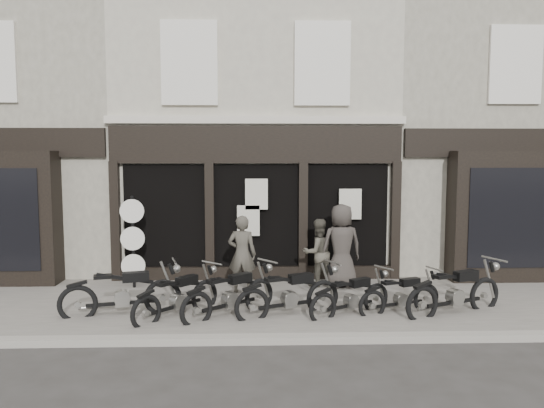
{
  "coord_description": "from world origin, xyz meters",
  "views": [
    {
      "loc": [
        -0.03,
        -10.06,
        3.25
      ],
      "look_at": [
        0.34,
        1.6,
        2.12
      ],
      "focal_mm": 35.0,
      "sensor_mm": 36.0,
      "label": 1
    }
  ],
  "objects_px": {
    "man_centre": "(318,252)",
    "man_right": "(341,246)",
    "motorcycle_2": "(230,299)",
    "motorcycle_3": "(290,298)",
    "motorcycle_1": "(178,300)",
    "motorcycle_6": "(455,296)",
    "motorcycle_4": "(351,300)",
    "motorcycle_5": "(401,298)",
    "man_left": "(242,254)",
    "motorcycle_0": "(123,297)",
    "advert_sign_post": "(133,246)"
  },
  "relations": [
    {
      "from": "man_centre",
      "to": "man_right",
      "type": "xyz_separation_m",
      "value": [
        0.52,
        -0.18,
        0.18
      ]
    },
    {
      "from": "motorcycle_2",
      "to": "motorcycle_3",
      "type": "xyz_separation_m",
      "value": [
        1.16,
        -0.03,
        0.0
      ]
    },
    {
      "from": "motorcycle_1",
      "to": "man_centre",
      "type": "height_order",
      "value": "man_centre"
    },
    {
      "from": "motorcycle_6",
      "to": "man_right",
      "type": "height_order",
      "value": "man_right"
    },
    {
      "from": "motorcycle_4",
      "to": "motorcycle_5",
      "type": "xyz_separation_m",
      "value": [
        1.02,
        0.12,
        -0.01
      ]
    },
    {
      "from": "motorcycle_2",
      "to": "man_left",
      "type": "relative_size",
      "value": 1.06
    },
    {
      "from": "motorcycle_0",
      "to": "advert_sign_post",
      "type": "height_order",
      "value": "advert_sign_post"
    },
    {
      "from": "motorcycle_0",
      "to": "motorcycle_4",
      "type": "relative_size",
      "value": 1.29
    },
    {
      "from": "motorcycle_4",
      "to": "man_left",
      "type": "height_order",
      "value": "man_left"
    },
    {
      "from": "motorcycle_0",
      "to": "motorcycle_6",
      "type": "distance_m",
      "value": 6.53
    },
    {
      "from": "motorcycle_3",
      "to": "man_centre",
      "type": "relative_size",
      "value": 1.33
    },
    {
      "from": "motorcycle_1",
      "to": "motorcycle_0",
      "type": "bearing_deg",
      "value": 125.68
    },
    {
      "from": "motorcycle_2",
      "to": "man_centre",
      "type": "distance_m",
      "value": 2.95
    },
    {
      "from": "motorcycle_3",
      "to": "advert_sign_post",
      "type": "height_order",
      "value": "advert_sign_post"
    },
    {
      "from": "motorcycle_1",
      "to": "man_left",
      "type": "height_order",
      "value": "man_left"
    },
    {
      "from": "motorcycle_6",
      "to": "motorcycle_5",
      "type": "bearing_deg",
      "value": 148.15
    },
    {
      "from": "motorcycle_5",
      "to": "man_centre",
      "type": "distance_m",
      "value": 2.54
    },
    {
      "from": "motorcycle_6",
      "to": "man_right",
      "type": "xyz_separation_m",
      "value": [
        -1.94,
        2.01,
        0.65
      ]
    },
    {
      "from": "man_right",
      "to": "motorcycle_5",
      "type": "bearing_deg",
      "value": 106.03
    },
    {
      "from": "motorcycle_0",
      "to": "motorcycle_6",
      "type": "relative_size",
      "value": 1.04
    },
    {
      "from": "motorcycle_0",
      "to": "motorcycle_6",
      "type": "xyz_separation_m",
      "value": [
        6.52,
        -0.14,
        0.0
      ]
    },
    {
      "from": "motorcycle_0",
      "to": "motorcycle_2",
      "type": "relative_size",
      "value": 1.24
    },
    {
      "from": "motorcycle_4",
      "to": "man_right",
      "type": "xyz_separation_m",
      "value": [
        0.12,
        1.97,
        0.72
      ]
    },
    {
      "from": "motorcycle_5",
      "to": "advert_sign_post",
      "type": "distance_m",
      "value": 6.11
    },
    {
      "from": "man_left",
      "to": "man_centre",
      "type": "relative_size",
      "value": 1.1
    },
    {
      "from": "motorcycle_2",
      "to": "man_right",
      "type": "height_order",
      "value": "man_right"
    },
    {
      "from": "motorcycle_0",
      "to": "man_left",
      "type": "relative_size",
      "value": 1.31
    },
    {
      "from": "motorcycle_6",
      "to": "man_right",
      "type": "relative_size",
      "value": 1.13
    },
    {
      "from": "motorcycle_5",
      "to": "motorcycle_2",
      "type": "bearing_deg",
      "value": 160.77
    },
    {
      "from": "motorcycle_6",
      "to": "motorcycle_3",
      "type": "bearing_deg",
      "value": 156.53
    },
    {
      "from": "motorcycle_6",
      "to": "motorcycle_2",
      "type": "bearing_deg",
      "value": 156.27
    },
    {
      "from": "motorcycle_6",
      "to": "man_centre",
      "type": "bearing_deg",
      "value": 115.15
    },
    {
      "from": "man_right",
      "to": "motorcycle_1",
      "type": "bearing_deg",
      "value": 19.63
    },
    {
      "from": "motorcycle_1",
      "to": "man_centre",
      "type": "relative_size",
      "value": 1.09
    },
    {
      "from": "motorcycle_3",
      "to": "motorcycle_5",
      "type": "relative_size",
      "value": 1.17
    },
    {
      "from": "motorcycle_6",
      "to": "man_centre",
      "type": "height_order",
      "value": "man_centre"
    },
    {
      "from": "motorcycle_1",
      "to": "motorcycle_6",
      "type": "xyz_separation_m",
      "value": [
        5.44,
        -0.03,
        0.04
      ]
    },
    {
      "from": "motorcycle_5",
      "to": "man_centre",
      "type": "xyz_separation_m",
      "value": [
        -1.42,
        2.03,
        0.55
      ]
    },
    {
      "from": "motorcycle_4",
      "to": "motorcycle_3",
      "type": "bearing_deg",
      "value": 150.78
    },
    {
      "from": "man_left",
      "to": "motorcycle_6",
      "type": "bearing_deg",
      "value": 168.56
    },
    {
      "from": "motorcycle_1",
      "to": "man_right",
      "type": "bearing_deg",
      "value": -18.81
    },
    {
      "from": "man_centre",
      "to": "motorcycle_3",
      "type": "bearing_deg",
      "value": 51.26
    },
    {
      "from": "man_right",
      "to": "advert_sign_post",
      "type": "xyz_separation_m",
      "value": [
        -4.83,
        0.14,
        0.0
      ]
    },
    {
      "from": "motorcycle_5",
      "to": "motorcycle_0",
      "type": "bearing_deg",
      "value": 159.0
    },
    {
      "from": "motorcycle_0",
      "to": "motorcycle_1",
      "type": "relative_size",
      "value": 1.32
    },
    {
      "from": "motorcycle_0",
      "to": "advert_sign_post",
      "type": "relative_size",
      "value": 1.02
    },
    {
      "from": "motorcycle_3",
      "to": "motorcycle_4",
      "type": "distance_m",
      "value": 1.21
    },
    {
      "from": "motorcycle_4",
      "to": "motorcycle_6",
      "type": "relative_size",
      "value": 0.81
    },
    {
      "from": "motorcycle_5",
      "to": "motorcycle_6",
      "type": "relative_size",
      "value": 0.82
    },
    {
      "from": "man_left",
      "to": "advert_sign_post",
      "type": "height_order",
      "value": "advert_sign_post"
    }
  ]
}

